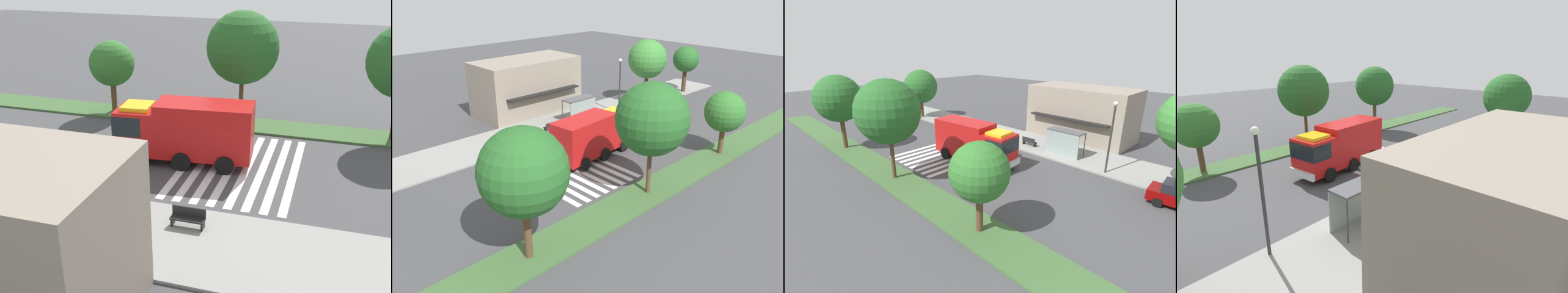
% 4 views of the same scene
% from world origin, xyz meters
% --- Properties ---
extents(ground_plane, '(120.00, 120.00, 0.00)m').
position_xyz_m(ground_plane, '(0.00, 0.00, 0.00)').
color(ground_plane, '#424244').
extents(sidewalk, '(60.00, 5.74, 0.14)m').
position_xyz_m(sidewalk, '(0.00, 8.48, 0.07)').
color(sidewalk, gray).
rests_on(sidewalk, ground_plane).
extents(median_strip, '(60.00, 3.00, 0.14)m').
position_xyz_m(median_strip, '(0.00, -7.10, 0.07)').
color(median_strip, '#3D6033').
rests_on(median_strip, ground_plane).
extents(crosswalk, '(6.75, 10.09, 0.01)m').
position_xyz_m(crosswalk, '(-1.69, 0.00, 0.01)').
color(crosswalk, silver).
rests_on(crosswalk, ground_plane).
extents(fire_truck, '(8.43, 3.39, 3.74)m').
position_xyz_m(fire_truck, '(1.81, 0.19, 2.06)').
color(fire_truck, '#B71414').
rests_on(fire_truck, ground_plane).
extents(parked_car_mid, '(4.82, 2.23, 1.69)m').
position_xyz_m(parked_car_mid, '(17.66, 4.40, 0.87)').
color(parked_car_mid, '#720505').
rests_on(parked_car_mid, ground_plane).
extents(bus_stop_shelter, '(3.50, 1.40, 2.46)m').
position_xyz_m(bus_stop_shelter, '(6.75, 7.29, 1.89)').
color(bus_stop_shelter, '#4C4C51').
rests_on(bus_stop_shelter, sidewalk).
extents(bench_near_shelter, '(1.60, 0.50, 0.90)m').
position_xyz_m(bench_near_shelter, '(2.75, 7.26, 0.59)').
color(bench_near_shelter, black).
rests_on(bench_near_shelter, sidewalk).
extents(bench_west_of_shelter, '(1.60, 0.50, 0.90)m').
position_xyz_m(bench_west_of_shelter, '(-0.85, 7.26, 0.59)').
color(bench_west_of_shelter, black).
rests_on(bench_west_of_shelter, sidewalk).
extents(street_lamp, '(0.36, 0.36, 6.09)m').
position_xyz_m(street_lamp, '(11.49, 6.20, 3.74)').
color(street_lamp, '#2D2D30').
rests_on(street_lamp, sidewalk).
extents(storefront_building, '(11.36, 6.48, 5.95)m').
position_xyz_m(storefront_building, '(4.92, 14.18, 2.98)').
color(storefront_building, gray).
rests_on(storefront_building, ground_plane).
extents(sidewalk_tree_center, '(4.43, 4.43, 7.53)m').
position_xyz_m(sidewalk_tree_center, '(16.60, 6.60, 5.43)').
color(sidewalk_tree_center, '#47301E').
rests_on(sidewalk_tree_center, sidewalk).
extents(sidewalk_tree_east, '(3.32, 3.32, 5.89)m').
position_xyz_m(sidewalk_tree_east, '(24.56, 6.60, 4.31)').
color(sidewalk_tree_east, '#47301E').
rests_on(sidewalk_tree_east, sidewalk).
extents(median_tree_far_west, '(4.73, 4.73, 7.54)m').
position_xyz_m(median_tree_far_west, '(-10.55, -7.10, 5.29)').
color(median_tree_far_west, '#513823').
rests_on(median_tree_far_west, median_strip).
extents(median_tree_west, '(4.99, 4.99, 7.98)m').
position_xyz_m(median_tree_west, '(-0.18, -7.10, 5.61)').
color(median_tree_west, '#513823').
rests_on(median_tree_west, median_strip).
extents(median_tree_center, '(3.42, 3.42, 5.43)m').
position_xyz_m(median_tree_center, '(9.78, -7.10, 3.84)').
color(median_tree_center, '#513823').
rests_on(median_tree_center, median_strip).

